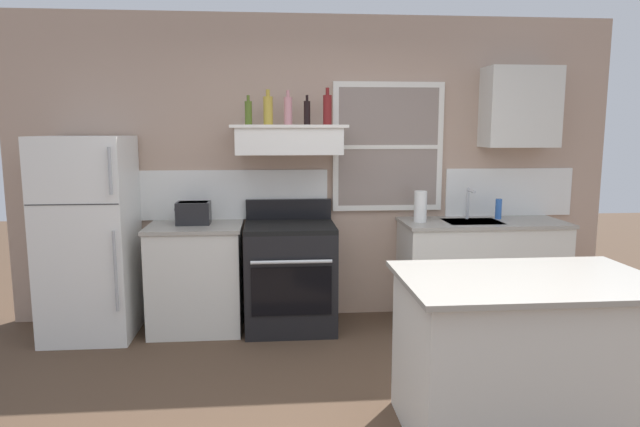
% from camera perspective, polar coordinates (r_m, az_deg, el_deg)
% --- Properties ---
extents(back_wall, '(5.40, 0.11, 2.70)m').
position_cam_1_polar(back_wall, '(5.08, -0.09, 4.55)').
color(back_wall, tan).
rests_on(back_wall, ground_plane).
extents(refrigerator, '(0.70, 0.72, 1.65)m').
position_cam_1_polar(refrigerator, '(4.98, -22.42, -2.28)').
color(refrigerator, white).
rests_on(refrigerator, ground_plane).
extents(counter_left_of_stove, '(0.79, 0.63, 0.91)m').
position_cam_1_polar(counter_left_of_stove, '(4.93, -12.44, -6.35)').
color(counter_left_of_stove, silver).
rests_on(counter_left_of_stove, ground_plane).
extents(toaster, '(0.30, 0.20, 0.19)m').
position_cam_1_polar(toaster, '(4.87, -12.73, 0.09)').
color(toaster, black).
rests_on(toaster, counter_left_of_stove).
extents(stove_range, '(0.76, 0.69, 1.09)m').
position_cam_1_polar(stove_range, '(4.85, -3.05, -6.29)').
color(stove_range, black).
rests_on(stove_range, ground_plane).
extents(range_hood_shelf, '(0.96, 0.52, 0.24)m').
position_cam_1_polar(range_hood_shelf, '(4.79, -3.20, 7.54)').
color(range_hood_shelf, white).
extents(bottle_olive_oil_square, '(0.06, 0.06, 0.24)m').
position_cam_1_polar(bottle_olive_oil_square, '(4.81, -7.28, 10.15)').
color(bottle_olive_oil_square, '#4C601E').
rests_on(bottle_olive_oil_square, range_hood_shelf).
extents(bottle_champagne_gold_foil, '(0.08, 0.08, 0.29)m').
position_cam_1_polar(bottle_champagne_gold_foil, '(4.81, -5.30, 10.43)').
color(bottle_champagne_gold_foil, '#B29333').
rests_on(bottle_champagne_gold_foil, range_hood_shelf).
extents(bottle_rose_pink, '(0.07, 0.07, 0.29)m').
position_cam_1_polar(bottle_rose_pink, '(4.82, -3.26, 10.42)').
color(bottle_rose_pink, '#C67F84').
rests_on(bottle_rose_pink, range_hood_shelf).
extents(bottle_balsamic_dark, '(0.06, 0.06, 0.25)m').
position_cam_1_polar(bottle_balsamic_dark, '(4.84, -1.32, 10.24)').
color(bottle_balsamic_dark, black).
rests_on(bottle_balsamic_dark, range_hood_shelf).
extents(bottle_red_label_wine, '(0.07, 0.07, 0.31)m').
position_cam_1_polar(bottle_red_label_wine, '(4.82, 0.76, 10.55)').
color(bottle_red_label_wine, maroon).
rests_on(bottle_red_label_wine, range_hood_shelf).
extents(counter_right_with_sink, '(1.43, 0.63, 0.91)m').
position_cam_1_polar(counter_right_with_sink, '(5.23, 16.00, -5.62)').
color(counter_right_with_sink, silver).
rests_on(counter_right_with_sink, ground_plane).
extents(sink_faucet, '(0.03, 0.17, 0.28)m').
position_cam_1_polar(sink_faucet, '(5.17, 14.87, 1.35)').
color(sink_faucet, silver).
rests_on(sink_faucet, counter_right_with_sink).
extents(paper_towel_roll, '(0.11, 0.11, 0.27)m').
position_cam_1_polar(paper_towel_roll, '(4.94, 10.16, 0.71)').
color(paper_towel_roll, white).
rests_on(paper_towel_roll, counter_right_with_sink).
extents(dish_soap_bottle, '(0.06, 0.06, 0.18)m').
position_cam_1_polar(dish_soap_bottle, '(5.28, 17.68, 0.45)').
color(dish_soap_bottle, blue).
rests_on(dish_soap_bottle, counter_right_with_sink).
extents(kitchen_island, '(1.40, 0.90, 0.91)m').
position_cam_1_polar(kitchen_island, '(3.42, 20.08, -13.44)').
color(kitchen_island, silver).
rests_on(kitchen_island, ground_plane).
extents(upper_cabinet_right, '(0.64, 0.32, 0.70)m').
position_cam_1_polar(upper_cabinet_right, '(5.34, 19.67, 10.13)').
color(upper_cabinet_right, silver).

